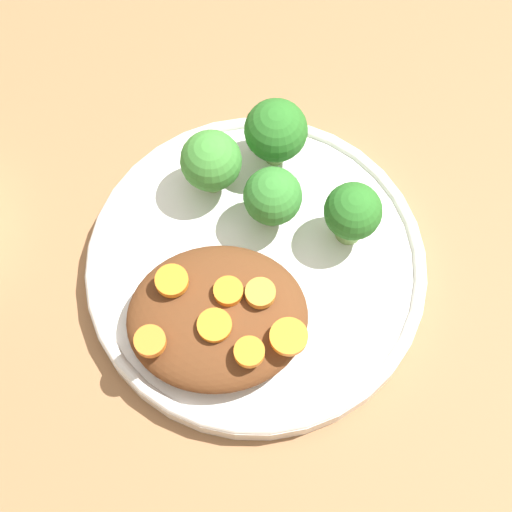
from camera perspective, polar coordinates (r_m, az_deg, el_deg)
name	(u,v)px	position (r m, az deg, el deg)	size (l,w,h in m)	color
ground_plane	(256,274)	(0.59, 0.00, -1.21)	(4.00, 4.00, 0.00)	#8C603D
plate	(256,268)	(0.58, 0.00, -0.79)	(0.23, 0.23, 0.02)	silver
stew_mound	(217,317)	(0.55, -2.60, -4.12)	(0.12, 0.10, 0.03)	#5B3319
broccoli_floret_0	(276,131)	(0.58, 1.33, 8.31)	(0.04, 0.04, 0.06)	#759E51
broccoli_floret_1	(353,213)	(0.56, 6.46, 2.86)	(0.04, 0.04, 0.05)	#759E51
broccoli_floret_2	(211,162)	(0.58, -3.01, 6.30)	(0.04, 0.04, 0.05)	#7FA85B
broccoli_floret_3	(273,197)	(0.56, 1.12, 3.95)	(0.04, 0.04, 0.05)	#759E51
carrot_slice_0	(266,293)	(0.53, 0.64, -2.46)	(0.02, 0.02, 0.01)	orange
carrot_slice_1	(214,325)	(0.53, -2.79, -4.63)	(0.02, 0.02, 0.00)	orange
carrot_slice_2	(172,281)	(0.54, -5.63, -1.66)	(0.02, 0.02, 0.01)	orange
carrot_slice_3	(289,337)	(0.52, 2.19, -5.40)	(0.02, 0.02, 0.01)	orange
carrot_slice_4	(150,341)	(0.53, -7.07, -5.66)	(0.02, 0.02, 0.01)	orange
carrot_slice_5	(249,352)	(0.52, -0.45, -6.42)	(0.02, 0.02, 0.01)	orange
carrot_slice_6	(228,291)	(0.53, -1.86, -2.36)	(0.02, 0.02, 0.01)	orange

